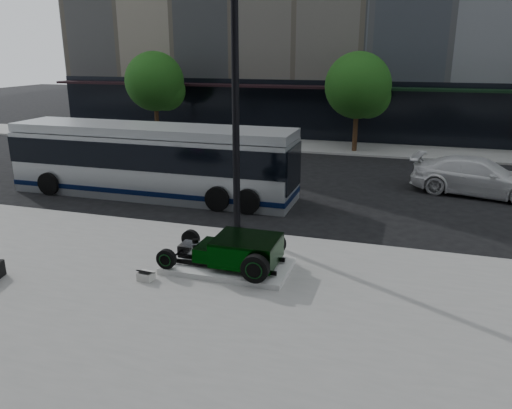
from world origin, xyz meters
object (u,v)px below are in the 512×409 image
(white_sedan, at_px, (478,177))
(hot_rod, at_px, (239,250))
(lamppost, at_px, (236,128))
(transit_bus, at_px, (152,160))

(white_sedan, bearing_deg, hot_rod, 157.80)
(hot_rod, height_order, lamppost, lamppost)
(transit_bus, height_order, white_sedan, transit_bus)
(hot_rod, height_order, transit_bus, transit_bus)
(lamppost, distance_m, transit_bus, 6.48)
(transit_bus, relative_size, white_sedan, 2.25)
(hot_rod, bearing_deg, transit_bus, 133.28)
(hot_rod, distance_m, white_sedan, 12.56)
(transit_bus, bearing_deg, white_sedan, 17.21)
(lamppost, distance_m, white_sedan, 11.46)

